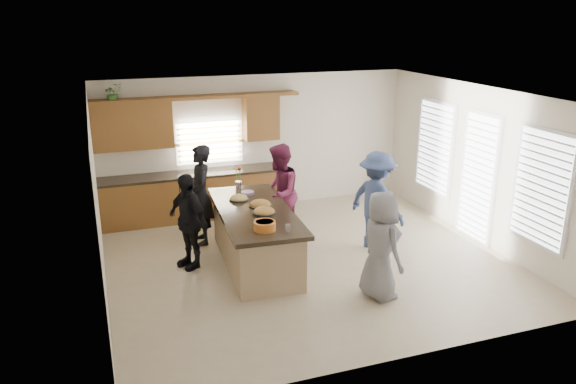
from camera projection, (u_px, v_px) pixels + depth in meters
name	position (u px, v px, depth m)	size (l,w,h in m)	color
floor	(308.00, 260.00, 9.48)	(6.50, 6.50, 0.00)	#C4B492
room_shell	(309.00, 151.00, 8.90)	(6.52, 6.02, 2.81)	silver
back_cabinetry	(190.00, 174.00, 11.20)	(4.08, 0.66, 2.46)	brown
right_wall_glazing	(480.00, 169.00, 9.97)	(0.06, 4.00, 2.25)	white
island	(255.00, 238.00, 9.25)	(1.32, 2.77, 0.95)	tan
platter_front	(264.00, 212.00, 8.92)	(0.38, 0.38, 0.15)	black
platter_mid	(260.00, 205.00, 9.24)	(0.39, 0.39, 0.16)	black
platter_back	(239.00, 199.00, 9.55)	(0.34, 0.34, 0.14)	black
salad_bowl	(265.00, 225.00, 8.22)	(0.33, 0.33, 0.14)	orange
clear_cup	(288.00, 228.00, 8.17)	(0.08, 0.08, 0.11)	white
plate_stack	(248.00, 193.00, 9.87)	(0.23, 0.23, 0.04)	#A57CB4
flower_vase	(238.00, 177.00, 10.11)	(0.14, 0.14, 0.41)	silver
potted_plant	(113.00, 93.00, 10.35)	(0.32, 0.28, 0.36)	#447F33
woman_left_back	(201.00, 195.00, 9.97)	(0.66, 0.43, 1.81)	black
woman_left_mid	(279.00, 193.00, 10.10)	(0.87, 0.68, 1.79)	maroon
woman_left_front	(188.00, 221.00, 9.04)	(0.93, 0.39, 1.59)	black
woman_right_back	(377.00, 201.00, 9.75)	(1.13, 0.65, 1.75)	navy
woman_right_front	(381.00, 246.00, 8.05)	(0.79, 0.52, 1.62)	slate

